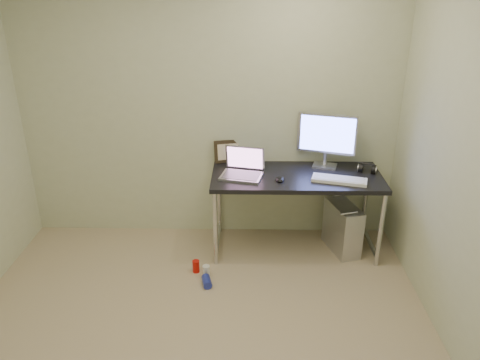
% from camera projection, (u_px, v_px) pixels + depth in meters
% --- Properties ---
extents(floor, '(3.50, 3.50, 0.00)m').
position_uv_depth(floor, '(193.00, 357.00, 3.18)').
color(floor, tan).
rests_on(floor, ground).
extents(wall_back, '(3.50, 0.02, 2.50)m').
position_uv_depth(wall_back, '(209.00, 110.00, 4.28)').
color(wall_back, beige).
rests_on(wall_back, ground).
extents(desk, '(1.51, 0.66, 0.75)m').
position_uv_depth(desk, '(296.00, 183.00, 4.20)').
color(desk, black).
rests_on(desk, ground).
extents(tower_computer, '(0.31, 0.48, 0.49)m').
position_uv_depth(tower_computer, '(342.00, 227.00, 4.34)').
color(tower_computer, silver).
rests_on(tower_computer, ground).
extents(cable_a, '(0.01, 0.16, 0.69)m').
position_uv_depth(cable_a, '(333.00, 197.00, 4.56)').
color(cable_a, black).
rests_on(cable_a, ground).
extents(cable_b, '(0.02, 0.11, 0.71)m').
position_uv_depth(cable_b, '(342.00, 200.00, 4.54)').
color(cable_b, black).
rests_on(cable_b, ground).
extents(can_red, '(0.08, 0.08, 0.11)m').
position_uv_depth(can_red, '(196.00, 266.00, 4.07)').
color(can_red, red).
rests_on(can_red, ground).
extents(can_white, '(0.08, 0.08, 0.11)m').
position_uv_depth(can_white, '(206.00, 272.00, 4.00)').
color(can_white, white).
rests_on(can_white, ground).
extents(can_blue, '(0.10, 0.14, 0.07)m').
position_uv_depth(can_blue, '(207.00, 282.00, 3.90)').
color(can_blue, '#2430A7').
rests_on(can_blue, ground).
extents(laptop, '(0.41, 0.36, 0.25)m').
position_uv_depth(laptop, '(243.00, 169.00, 4.14)').
color(laptop, silver).
rests_on(laptop, desk).
extents(monitor, '(0.52, 0.21, 0.50)m').
position_uv_depth(monitor, '(327.00, 136.00, 4.23)').
color(monitor, silver).
rests_on(monitor, desk).
extents(keyboard, '(0.49, 0.27, 0.03)m').
position_uv_depth(keyboard, '(339.00, 180.00, 4.03)').
color(keyboard, white).
rests_on(keyboard, desk).
extents(mouse_right, '(0.07, 0.11, 0.04)m').
position_uv_depth(mouse_right, '(364.00, 180.00, 4.02)').
color(mouse_right, black).
rests_on(mouse_right, desk).
extents(mouse_left, '(0.08, 0.12, 0.04)m').
position_uv_depth(mouse_left, '(280.00, 178.00, 4.04)').
color(mouse_left, black).
rests_on(mouse_left, desk).
extents(headphones, '(0.18, 0.10, 0.10)m').
position_uv_depth(headphones, '(367.00, 169.00, 4.22)').
color(headphones, black).
rests_on(headphones, desk).
extents(picture_frame, '(0.28, 0.14, 0.22)m').
position_uv_depth(picture_frame, '(228.00, 151.00, 4.41)').
color(picture_frame, black).
rests_on(picture_frame, desk).
extents(webcam, '(0.05, 0.04, 0.13)m').
position_uv_depth(webcam, '(257.00, 153.00, 4.39)').
color(webcam, silver).
rests_on(webcam, desk).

